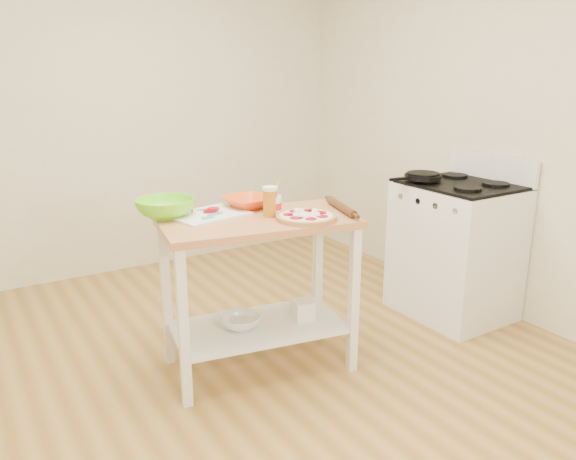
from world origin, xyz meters
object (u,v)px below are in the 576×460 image
(prep_island, at_px, (258,263))
(spatula, at_px, (212,216))
(orange_bowl, at_px, (248,202))
(beer_pint, at_px, (270,201))
(knife, at_px, (187,211))
(yogurt_tub, at_px, (273,206))
(rolling_pin, at_px, (341,207))
(shelf_bin, at_px, (303,310))
(shelf_glass_bowl, at_px, (241,321))
(pizza, at_px, (306,217))
(cutting_board, at_px, (207,214))
(green_bowl, at_px, (165,208))
(gas_stove, at_px, (455,249))
(skillet, at_px, (422,177))

(prep_island, bearing_deg, spatula, 150.06)
(orange_bowl, relative_size, beer_pint, 1.64)
(spatula, height_order, knife, knife)
(knife, bearing_deg, orange_bowl, 1.19)
(yogurt_tub, bearing_deg, knife, 145.17)
(rolling_pin, relative_size, shelf_bin, 3.33)
(shelf_glass_bowl, distance_m, shelf_bin, 0.38)
(pizza, xyz_separation_m, shelf_bin, (0.05, 0.10, -0.60))
(cutting_board, xyz_separation_m, shelf_bin, (0.47, -0.26, -0.59))
(green_bowl, distance_m, beer_pint, 0.57)
(gas_stove, relative_size, green_bowl, 3.44)
(skillet, height_order, cutting_board, skillet)
(spatula, bearing_deg, prep_island, -43.44)
(skillet, bearing_deg, beer_pint, -167.73)
(cutting_board, bearing_deg, shelf_bin, -39.73)
(skillet, height_order, orange_bowl, skillet)
(prep_island, relative_size, shelf_bin, 9.93)
(gas_stove, relative_size, shelf_glass_bowl, 4.75)
(green_bowl, height_order, shelf_glass_bowl, green_bowl)
(prep_island, height_order, shelf_glass_bowl, prep_island)
(shelf_glass_bowl, bearing_deg, orange_bowl, 50.69)
(orange_bowl, xyz_separation_m, yogurt_tub, (0.04, -0.23, 0.02))
(orange_bowl, relative_size, rolling_pin, 0.72)
(knife, relative_size, beer_pint, 1.64)
(cutting_board, bearing_deg, yogurt_tub, -41.94)
(skillet, height_order, shelf_bin, skillet)
(gas_stove, xyz_separation_m, green_bowl, (-1.95, 0.35, 0.48))
(cutting_board, height_order, rolling_pin, rolling_pin)
(cutting_board, relative_size, beer_pint, 2.71)
(knife, distance_m, orange_bowl, 0.36)
(beer_pint, xyz_separation_m, shelf_glass_bowl, (-0.18, 0.03, -0.69))
(cutting_board, relative_size, orange_bowl, 1.65)
(orange_bowl, height_order, green_bowl, green_bowl)
(knife, xyz_separation_m, beer_pint, (0.37, -0.28, 0.07))
(cutting_board, bearing_deg, orange_bowl, -2.48)
(skillet, bearing_deg, spatula, -173.29)
(green_bowl, height_order, shelf_bin, green_bowl)
(yogurt_tub, bearing_deg, green_bowl, 151.12)
(cutting_board, distance_m, spatula, 0.07)
(skillet, bearing_deg, pizza, -159.08)
(cutting_board, relative_size, shelf_glass_bowl, 1.92)
(skillet, relative_size, rolling_pin, 1.03)
(pizza, height_order, rolling_pin, pizza)
(pizza, bearing_deg, shelf_glass_bowl, 147.81)
(spatula, height_order, rolling_pin, rolling_pin)
(gas_stove, distance_m, cutting_board, 1.81)
(prep_island, bearing_deg, green_bowl, 144.72)
(beer_pint, distance_m, shelf_bin, 0.69)
(pizza, bearing_deg, rolling_pin, 11.11)
(skillet, bearing_deg, orange_bowl, -178.39)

